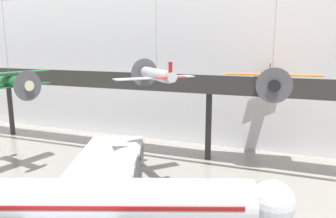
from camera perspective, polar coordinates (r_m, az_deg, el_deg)
hangar_back_wall at (r=44.02m, az=9.51°, el=8.51°), size 140.00×3.00×22.82m
mezzanine_walkway at (r=36.64m, az=6.85°, el=3.51°), size 110.00×3.20×10.19m
airliner_silver_main at (r=23.20m, az=-17.99°, el=-15.21°), size 29.39×34.38×9.14m
suspended_plane_green_biplane at (r=36.45m, az=-25.88°, el=4.38°), size 6.87×8.29×10.10m
suspended_plane_silver_racer at (r=30.26m, az=-2.02°, el=5.97°), size 6.62×6.69×8.97m
suspended_plane_orange_highwing at (r=37.32m, az=17.59°, el=4.90°), size 9.99×8.19×10.47m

